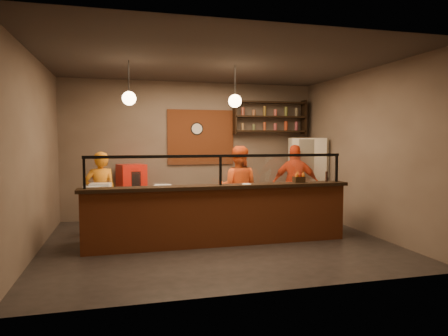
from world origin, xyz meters
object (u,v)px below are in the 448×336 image
object	(u,v)px
fridge	(306,178)
red_cooler	(132,193)
pizza_dough	(252,189)
wall_clock	(197,129)
condiment_caddy	(299,179)
cook_mid	(238,188)
cook_right	(295,184)
pepper_mill	(327,177)
cook_left	(100,194)

from	to	relation	value
fridge	red_cooler	distance (m)	4.08
pizza_dough	wall_clock	bearing A→B (deg)	105.37
wall_clock	condiment_caddy	bearing A→B (deg)	-62.80
cook_mid	cook_right	size ratio (longest dim) A/B	0.99
cook_right	condiment_caddy	bearing A→B (deg)	90.10
wall_clock	pepper_mill	size ratio (longest dim) A/B	1.58
red_cooler	pepper_mill	world-z (taller)	red_cooler
cook_left	condiment_caddy	bearing A→B (deg)	149.05
pizza_dough	cook_right	bearing A→B (deg)	36.29
wall_clock	condiment_caddy	distance (m)	3.20
wall_clock	fridge	bearing A→B (deg)	-16.57
fridge	condiment_caddy	bearing A→B (deg)	-103.35
wall_clock	cook_left	size ratio (longest dim) A/B	0.19
condiment_caddy	wall_clock	bearing A→B (deg)	117.20
red_cooler	pepper_mill	bearing A→B (deg)	-52.87
pepper_mill	cook_right	bearing A→B (deg)	89.39
cook_mid	condiment_caddy	xyz separation A→B (m)	(0.83, -1.11, 0.26)
fridge	red_cooler	bearing A→B (deg)	-169.94
cook_left	red_cooler	size ratio (longest dim) A/B	1.25
cook_mid	cook_left	bearing A→B (deg)	19.38
cook_left	red_cooler	world-z (taller)	cook_left
red_cooler	pepper_mill	distance (m)	4.27
wall_clock	cook_right	bearing A→B (deg)	-34.39
cook_mid	pizza_dough	world-z (taller)	cook_mid
red_cooler	pizza_dough	bearing A→B (deg)	-60.52
cook_mid	condiment_caddy	distance (m)	1.41
cook_left	fridge	distance (m)	4.71
cook_left	pepper_mill	xyz separation A→B (m)	(4.09, -1.25, 0.35)
cook_right	condiment_caddy	world-z (taller)	cook_right
wall_clock	pizza_dough	world-z (taller)	wall_clock
pizza_dough	fridge	bearing A→B (deg)	39.85
cook_right	pizza_dough	distance (m)	1.63
wall_clock	fridge	xyz separation A→B (m)	(2.50, -0.74, -1.16)
fridge	red_cooler	world-z (taller)	fridge
cook_right	pizza_dough	size ratio (longest dim) A/B	3.15
cook_left	cook_mid	world-z (taller)	cook_mid
pepper_mill	fridge	bearing A→B (deg)	74.12
fridge	pizza_dough	world-z (taller)	fridge
fridge	pizza_dough	bearing A→B (deg)	-123.97
wall_clock	red_cooler	distance (m)	2.14
cook_mid	cook_right	bearing A→B (deg)	-147.64
condiment_caddy	pepper_mill	bearing A→B (deg)	-2.76
wall_clock	cook_mid	world-z (taller)	wall_clock
wall_clock	fridge	world-z (taller)	wall_clock
cook_mid	red_cooler	xyz separation A→B (m)	(-2.10, 1.28, -0.21)
red_cooler	cook_left	bearing A→B (deg)	-135.57
fridge	pepper_mill	size ratio (longest dim) A/B	9.88
cook_mid	red_cooler	size ratio (longest dim) A/B	1.32
fridge	cook_mid	bearing A→B (deg)	-140.19
condiment_caddy	fridge	bearing A→B (deg)	60.46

